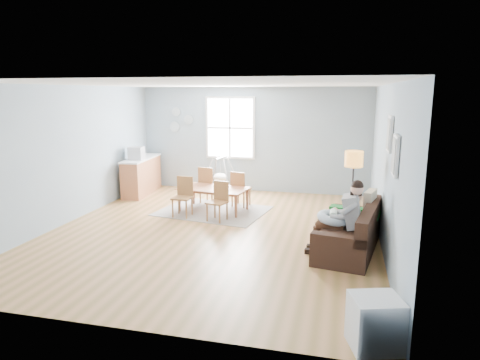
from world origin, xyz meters
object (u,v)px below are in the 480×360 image
(chair_sw, at_px, (183,194))
(chair_nw, at_px, (208,183))
(monitor, at_px, (136,153))
(floor_lamp, at_px, (354,166))
(counter, at_px, (142,175))
(father, at_px, (342,215))
(toddler, at_px, (351,209))
(sofa, at_px, (352,235))
(chair_ne, at_px, (240,187))
(chair_se, at_px, (219,199))
(baby_swing, at_px, (220,177))
(storage_cube, at_px, (374,323))
(dining_table, at_px, (213,200))

(chair_sw, xyz_separation_m, chair_nw, (0.18, 1.09, 0.03))
(chair_nw, bearing_deg, monitor, 171.88)
(floor_lamp, height_order, counter, floor_lamp)
(father, height_order, toddler, father)
(father, relative_size, monitor, 3.33)
(monitor, bearing_deg, sofa, -26.94)
(chair_ne, bearing_deg, chair_nw, 171.28)
(chair_se, height_order, monitor, monitor)
(monitor, bearing_deg, chair_se, -30.37)
(toddler, xyz_separation_m, baby_swing, (-3.24, 3.35, -0.25))
(floor_lamp, distance_m, chair_se, 2.75)
(counter, bearing_deg, storage_cube, -46.61)
(chair_nw, xyz_separation_m, baby_swing, (-0.04, 1.19, -0.08))
(chair_ne, bearing_deg, father, -47.43)
(chair_se, height_order, counter, counter)
(monitor, bearing_deg, baby_swing, 25.86)
(storage_cube, xyz_separation_m, chair_nw, (-3.42, 5.11, 0.22))
(storage_cube, xyz_separation_m, monitor, (-5.35, 5.39, 0.82))
(sofa, bearing_deg, chair_nw, 144.02)
(chair_ne, bearing_deg, floor_lamp, -31.67)
(father, distance_m, toddler, 0.46)
(toddler, xyz_separation_m, storage_cube, (0.22, -2.95, -0.39))
(dining_table, bearing_deg, chair_nw, 125.07)
(sofa, height_order, dining_table, sofa)
(floor_lamp, bearing_deg, storage_cube, -86.72)
(toddler, relative_size, chair_sw, 0.95)
(dining_table, relative_size, chair_sw, 1.77)
(chair_sw, relative_size, chair_ne, 1.01)
(dining_table, bearing_deg, sofa, -23.12)
(sofa, xyz_separation_m, dining_table, (-2.92, 1.74, -0.01))
(sofa, relative_size, father, 1.62)
(chair_se, distance_m, chair_ne, 1.12)
(chair_sw, distance_m, chair_ne, 1.37)
(chair_ne, bearing_deg, storage_cube, -62.23)
(father, distance_m, floor_lamp, 1.17)
(baby_swing, bearing_deg, chair_se, -74.39)
(storage_cube, bearing_deg, baby_swing, 118.82)
(dining_table, height_order, monitor, monitor)
(toddler, height_order, baby_swing, toddler)
(sofa, xyz_separation_m, chair_ne, (-2.44, 2.23, 0.19))
(chair_se, bearing_deg, counter, 145.08)
(storage_cube, relative_size, chair_ne, 0.72)
(storage_cube, relative_size, chair_nw, 0.68)
(storage_cube, bearing_deg, chair_sw, 131.86)
(chair_se, bearing_deg, floor_lamp, -8.66)
(baby_swing, bearing_deg, chair_ne, -57.39)
(floor_lamp, bearing_deg, toddler, -92.49)
(baby_swing, bearing_deg, monitor, -154.14)
(sofa, distance_m, floor_lamp, 1.25)
(chair_se, xyz_separation_m, monitor, (-2.56, 1.50, 0.65))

